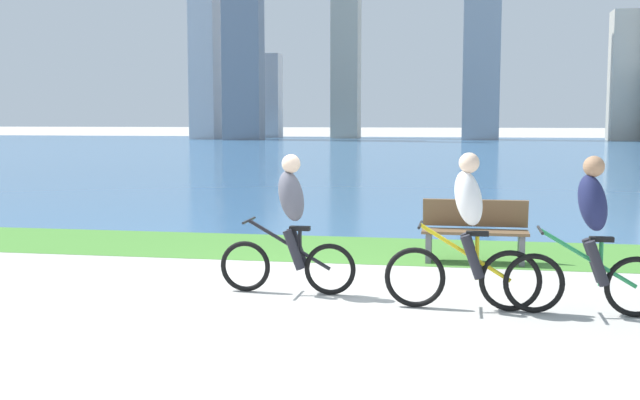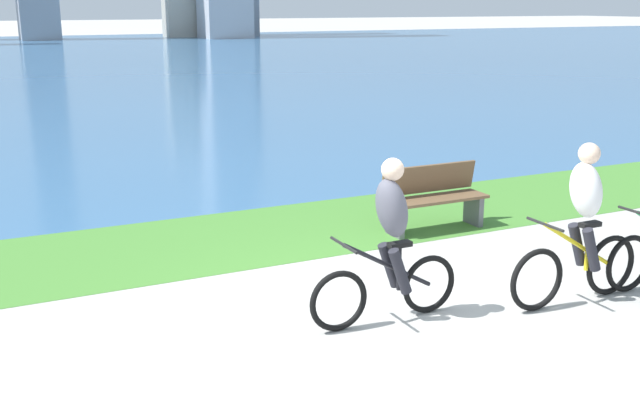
{
  "view_description": "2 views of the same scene",
  "coord_description": "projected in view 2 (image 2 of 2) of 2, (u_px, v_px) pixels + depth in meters",
  "views": [
    {
      "loc": [
        1.98,
        -9.12,
        2.08
      ],
      "look_at": [
        0.26,
        0.31,
        1.08
      ],
      "focal_mm": 44.39,
      "sensor_mm": 36.0,
      "label": 1
    },
    {
      "loc": [
        -3.63,
        -6.06,
        3.06
      ],
      "look_at": [
        -0.44,
        0.57,
        1.13
      ],
      "focal_mm": 42.05,
      "sensor_mm": 36.0,
      "label": 2
    }
  ],
  "objects": [
    {
      "name": "bench_near_path",
      "position": [
        433.0,
        198.0,
        10.39
      ],
      "size": [
        1.5,
        0.47,
        0.9
      ],
      "color": "brown",
      "rests_on": "ground"
    },
    {
      "name": "grass_strip_bayside",
      "position": [
        269.0,
        233.0,
        10.3
      ],
      "size": [
        120.0,
        2.53,
        0.01
      ],
      "primitive_type": "cube",
      "color": "#478433",
      "rests_on": "ground"
    },
    {
      "name": "bay_water_surface",
      "position": [
        27.0,
        60.0,
        41.8
      ],
      "size": [
        300.0,
        69.73,
        0.0
      ],
      "primitive_type": "cube",
      "color": "#386693",
      "rests_on": "ground"
    },
    {
      "name": "cyclist_lead",
      "position": [
        390.0,
        241.0,
        7.26
      ],
      "size": [
        1.64,
        0.52,
        1.65
      ],
      "color": "black",
      "rests_on": "ground"
    },
    {
      "name": "cyclist_trailing",
      "position": [
        581.0,
        225.0,
        7.73
      ],
      "size": [
        1.69,
        0.52,
        1.71
      ],
      "color": "black",
      "rests_on": "ground"
    },
    {
      "name": "ground_plane",
      "position": [
        384.0,
        316.0,
        7.58
      ],
      "size": [
        300.0,
        300.0,
        0.0
      ],
      "primitive_type": "plane",
      "color": "#B2AFA8"
    }
  ]
}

